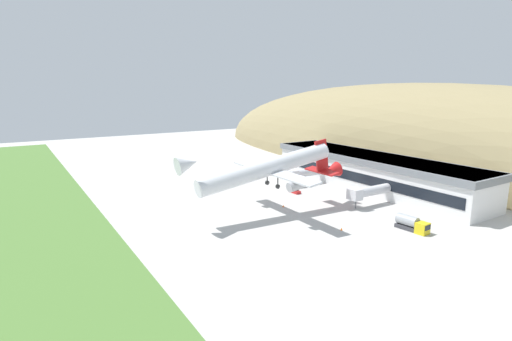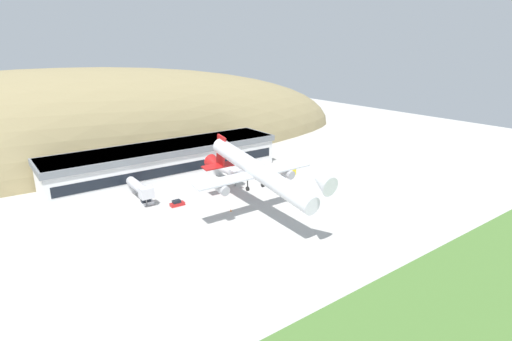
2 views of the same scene
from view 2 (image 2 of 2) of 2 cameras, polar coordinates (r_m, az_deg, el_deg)
The scene contains 12 objects.
ground_plane at distance 93.15m, azimuth -3.01°, elevation -8.70°, with size 359.02×359.02×0.00m, color #B7B5AF.
grass_strip_foreground at distance 66.52m, azimuth 20.05°, elevation -21.90°, with size 323.12×24.34×0.08m, color #4C7533.
hill_backdrop at distance 168.40m, azimuth -24.92°, elevation 1.75°, with size 267.34×69.28×66.37m, color #8E7F56.
terminal_building at distance 131.15m, azimuth -12.69°, elevation 1.56°, with size 75.11×17.34×10.56m.
jetway_0 at distance 112.79m, azimuth -16.22°, elevation -2.42°, with size 3.38×13.48×5.43m.
jetway_1 at distance 123.84m, azimuth -4.08°, elevation 0.05°, with size 3.38×14.18×5.43m.
cargo_airplane at distance 96.34m, azimuth 0.17°, elevation -0.17°, with size 32.95×47.28×11.62m.
service_car_0 at distance 108.81m, azimuth -11.21°, elevation -4.64°, with size 3.80×1.76×1.64m.
service_car_1 at distance 111.32m, azimuth -15.52°, elevation -4.46°, with size 4.51×1.75×1.58m.
fuel_truck at distance 130.43m, azimuth 4.19°, elevation -0.17°, with size 7.68×2.99×3.29m.
traffic_cone_0 at distance 103.84m, azimuth -3.61°, elevation -5.67°, with size 0.52×0.52×0.58m.
traffic_cone_1 at distance 116.23m, azimuth 5.15°, elevation -3.11°, with size 0.52×0.52×0.58m.
Camera 2 is at (-45.26, -70.23, 41.20)m, focal length 28.00 mm.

